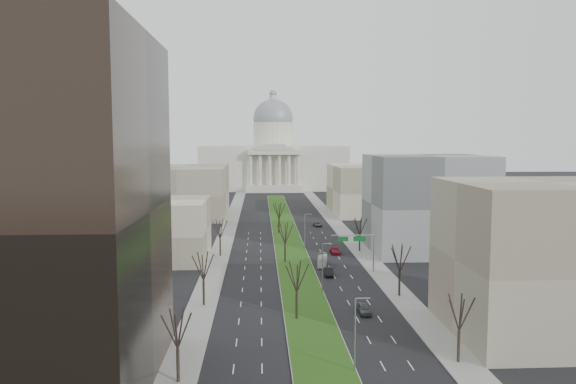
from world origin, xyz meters
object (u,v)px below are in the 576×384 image
object	(u,v)px
car_grey_far	(317,224)
box_van	(322,260)
car_grey_near	(363,309)
car_black	(329,272)
car_red	(335,251)

from	to	relation	value
car_grey_far	box_van	bearing A→B (deg)	-101.72
car_grey_far	box_van	xyz separation A→B (m)	(-4.63, -55.58, 0.50)
car_grey_near	box_van	bearing A→B (deg)	90.84
car_grey_near	car_black	xyz separation A→B (m)	(-2.53, 25.32, 0.00)
box_van	car_grey_near	bearing A→B (deg)	-77.25
car_grey_near	box_van	xyz separation A→B (m)	(-2.75, 34.68, 0.33)
car_grey_near	car_grey_far	xyz separation A→B (m)	(1.88, 90.27, -0.17)
car_grey_far	box_van	world-z (taller)	box_van
car_red	car_grey_near	bearing A→B (deg)	-93.32
car_red	box_van	xyz separation A→B (m)	(-4.50, -12.56, 0.36)
car_grey_near	box_van	distance (m)	34.80
car_grey_near	car_grey_far	world-z (taller)	car_grey_near
car_grey_near	car_red	bearing A→B (deg)	84.19
car_grey_far	car_black	bearing A→B (deg)	-100.85
car_grey_near	car_black	bearing A→B (deg)	92.02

